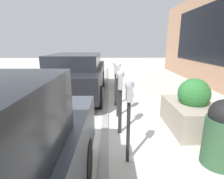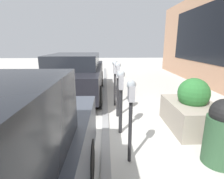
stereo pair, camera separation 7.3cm
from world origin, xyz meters
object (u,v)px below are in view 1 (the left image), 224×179
(parking_meter_fourth, at_px, (116,73))
(trash_bin, at_px, (222,133))
(parking_meter_second, at_px, (120,92))
(parked_car_middle, at_px, (77,74))
(parking_meter_middle, at_px, (118,81))
(parking_meter_nearest, at_px, (129,106))
(planter_box, at_px, (192,110))

(parking_meter_fourth, xyz_separation_m, trash_bin, (-2.83, -1.55, -0.49))
(parking_meter_second, distance_m, parked_car_middle, 3.23)
(parked_car_middle, bearing_deg, parking_meter_middle, -144.64)
(parking_meter_fourth, bearing_deg, trash_bin, -151.31)
(parking_meter_middle, relative_size, trash_bin, 1.32)
(parked_car_middle, bearing_deg, parking_meter_nearest, -158.77)
(parking_meter_nearest, relative_size, parked_car_middle, 0.31)
(planter_box, distance_m, parked_car_middle, 4.12)
(parking_meter_middle, bearing_deg, trash_bin, -142.30)
(planter_box, height_order, trash_bin, planter_box)
(parking_meter_nearest, xyz_separation_m, planter_box, (1.14, -1.58, -0.54))
(parking_meter_middle, distance_m, planter_box, 1.87)
(parking_meter_fourth, bearing_deg, parked_car_middle, 49.96)
(parking_meter_fourth, distance_m, planter_box, 2.38)
(parking_meter_second, distance_m, trash_bin, 1.90)
(planter_box, height_order, parked_car_middle, parked_car_middle)
(parking_meter_nearest, xyz_separation_m, parking_meter_second, (0.97, 0.07, -0.05))
(parked_car_middle, bearing_deg, parking_meter_fourth, -129.54)
(parking_meter_nearest, relative_size, trash_bin, 1.26)
(parking_meter_second, xyz_separation_m, parking_meter_middle, (0.90, -0.00, 0.04))
(parking_meter_middle, distance_m, parked_car_middle, 2.46)
(parked_car_middle, height_order, trash_bin, parked_car_middle)
(parking_meter_middle, relative_size, parking_meter_fourth, 1.02)
(parked_car_middle, xyz_separation_m, trash_bin, (-3.99, -2.93, -0.27))
(parking_meter_second, relative_size, trash_bin, 1.26)
(parking_meter_second, height_order, parked_car_middle, parked_car_middle)
(planter_box, relative_size, trash_bin, 1.29)
(parking_meter_nearest, bearing_deg, parking_meter_second, 3.97)
(parking_meter_nearest, height_order, parked_car_middle, parked_car_middle)
(parking_meter_middle, height_order, parked_car_middle, parked_car_middle)
(parking_meter_fourth, height_order, planter_box, parking_meter_fourth)
(parking_meter_fourth, bearing_deg, parking_meter_second, -179.27)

